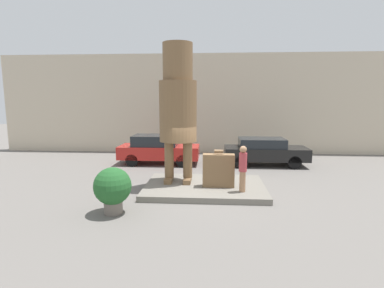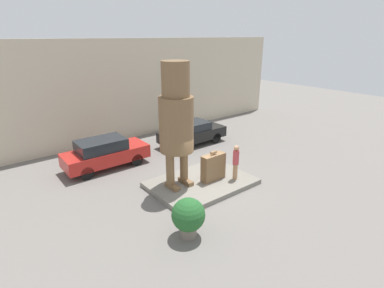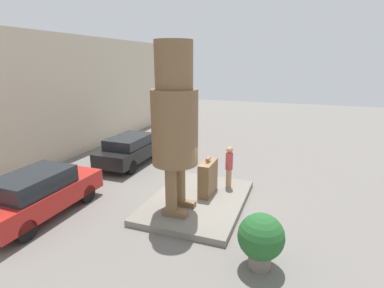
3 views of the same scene
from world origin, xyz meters
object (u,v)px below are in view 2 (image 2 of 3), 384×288
at_px(parked_car_black, 192,132).
at_px(planter_pot, 188,216).
at_px(statue_figure, 176,116).
at_px(giant_suitcase, 213,167).
at_px(parked_car_red, 105,153).
at_px(tourist, 236,161).

height_order(parked_car_black, planter_pot, parked_car_black).
height_order(statue_figure, giant_suitcase, statue_figure).
bearing_deg(parked_car_red, planter_pot, -90.79).
relative_size(statue_figure, parked_car_red, 1.26).
relative_size(tourist, planter_pot, 1.15).
height_order(statue_figure, tourist, statue_figure).
bearing_deg(parked_car_black, parked_car_red, 179.83).
bearing_deg(planter_pot, statue_figure, 60.67).
height_order(statue_figure, planter_pot, statue_figure).
height_order(giant_suitcase, parked_car_red, giant_suitcase).
bearing_deg(giant_suitcase, statue_figure, 159.06).
height_order(parked_car_red, planter_pot, parked_car_red).
bearing_deg(parked_car_black, planter_pot, -128.87).
bearing_deg(tourist, parked_car_black, 72.74).
distance_m(tourist, parked_car_red, 6.89).
xyz_separation_m(statue_figure, tourist, (2.49, -1.22, -2.29)).
relative_size(giant_suitcase, tourist, 0.86).
bearing_deg(giant_suitcase, planter_pot, -143.92).
bearing_deg(tourist, giant_suitcase, 145.15).
height_order(giant_suitcase, tourist, tourist).
bearing_deg(tourist, parked_car_red, 126.62).
xyz_separation_m(parked_car_black, planter_pot, (-5.92, -7.35, 0.04)).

